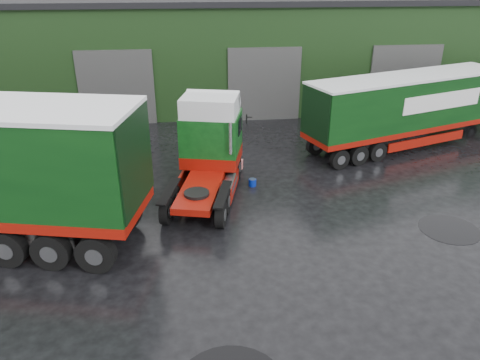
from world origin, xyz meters
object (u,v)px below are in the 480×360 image
wash_bucket (252,182)px  tree_back_a (139,7)px  lorry_right (406,112)px  warehouse (251,45)px  hero_tractor (204,154)px  tree_back_b (329,18)px

wash_bucket → tree_back_a: tree_back_a is taller
lorry_right → tree_back_a: 25.42m
wash_bucket → tree_back_a: 25.83m
lorry_right → wash_bucket: size_ratio=43.23×
warehouse → wash_bucket: (-1.73, -14.63, -3.01)m
wash_bucket → tree_back_a: (-6.27, 24.63, 4.61)m
hero_tractor → wash_bucket: (1.92, 0.87, -1.66)m
wash_bucket → warehouse: bearing=83.3°
warehouse → wash_bucket: 15.04m
hero_tractor → wash_bucket: size_ratio=18.89×
tree_back_a → tree_back_b: (16.00, 0.00, -1.00)m
tree_back_b → hero_tractor: bearing=-114.5°
wash_bucket → tree_back_b: bearing=68.5°
lorry_right → tree_back_b: 21.19m
warehouse → hero_tractor: 15.98m
tree_back_b → tree_back_a: bearing=180.0°
lorry_right → tree_back_a: tree_back_a is taller
lorry_right → warehouse: bearing=-170.8°
hero_tractor → tree_back_b: tree_back_b is taller
warehouse → tree_back_a: size_ratio=3.41×
wash_bucket → hero_tractor: bearing=-155.6°
tree_back_a → tree_back_b: 16.03m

